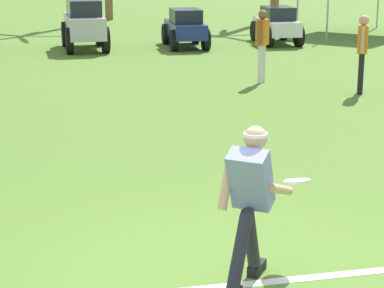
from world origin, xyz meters
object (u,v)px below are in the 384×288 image
(parked_car_slot_c, at_px, (185,27))
(frisbee_thrower, at_px, (250,198))
(teammate_deep, at_px, (262,39))
(parked_car_slot_b, at_px, (84,23))
(frisbee_in_flight, at_px, (297,181))
(teammate_near_sideline, at_px, (362,47))
(parked_car_slot_d, at_px, (277,25))

(parked_car_slot_c, bearing_deg, frisbee_thrower, -97.71)
(teammate_deep, distance_m, parked_car_slot_b, 6.87)
(frisbee_in_flight, height_order, teammate_near_sideline, teammate_near_sideline)
(frisbee_in_flight, bearing_deg, parked_car_slot_c, 84.26)
(frisbee_thrower, bearing_deg, teammate_near_sideline, 61.32)
(teammate_deep, bearing_deg, teammate_near_sideline, -42.43)
(frisbee_thrower, xyz_separation_m, parked_car_slot_c, (2.08, 15.34, -0.23))
(frisbee_in_flight, xyz_separation_m, parked_car_slot_b, (-1.38, 14.87, -0.02))
(frisbee_in_flight, bearing_deg, frisbee_thrower, -140.05)
(frisbee_in_flight, relative_size, teammate_near_sideline, 0.20)
(frisbee_thrower, relative_size, teammate_near_sideline, 0.91)
(teammate_near_sideline, height_order, parked_car_slot_c, teammate_near_sideline)
(teammate_near_sideline, relative_size, parked_car_slot_d, 0.71)
(teammate_near_sideline, distance_m, parked_car_slot_c, 7.72)
(frisbee_in_flight, bearing_deg, teammate_near_sideline, 63.22)
(frisbee_thrower, distance_m, frisbee_in_flight, 0.76)
(parked_car_slot_d, bearing_deg, parked_car_slot_b, -177.45)
(parked_car_slot_c, bearing_deg, frisbee_in_flight, -95.74)
(frisbee_in_flight, bearing_deg, parked_car_slot_d, 74.11)
(teammate_near_sideline, height_order, parked_car_slot_b, teammate_near_sideline)
(frisbee_in_flight, height_order, parked_car_slot_c, parked_car_slot_c)
(frisbee_in_flight, distance_m, parked_car_slot_d, 15.73)
(teammate_deep, relative_size, parked_car_slot_b, 0.65)
(frisbee_thrower, xyz_separation_m, parked_car_slot_d, (4.89, 15.62, -0.23))
(teammate_deep, bearing_deg, frisbee_in_flight, -103.42)
(frisbee_thrower, height_order, parked_car_slot_c, frisbee_thrower)
(teammate_near_sideline, bearing_deg, frisbee_in_flight, -116.78)
(frisbee_thrower, height_order, teammate_deep, teammate_deep)
(frisbee_thrower, height_order, teammate_near_sideline, teammate_near_sideline)
(teammate_near_sideline, xyz_separation_m, parked_car_slot_d, (0.53, 7.64, -0.38))
(teammate_deep, xyz_separation_m, parked_car_slot_b, (-3.52, 5.89, -0.20))
(frisbee_thrower, distance_m, teammate_deep, 9.86)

